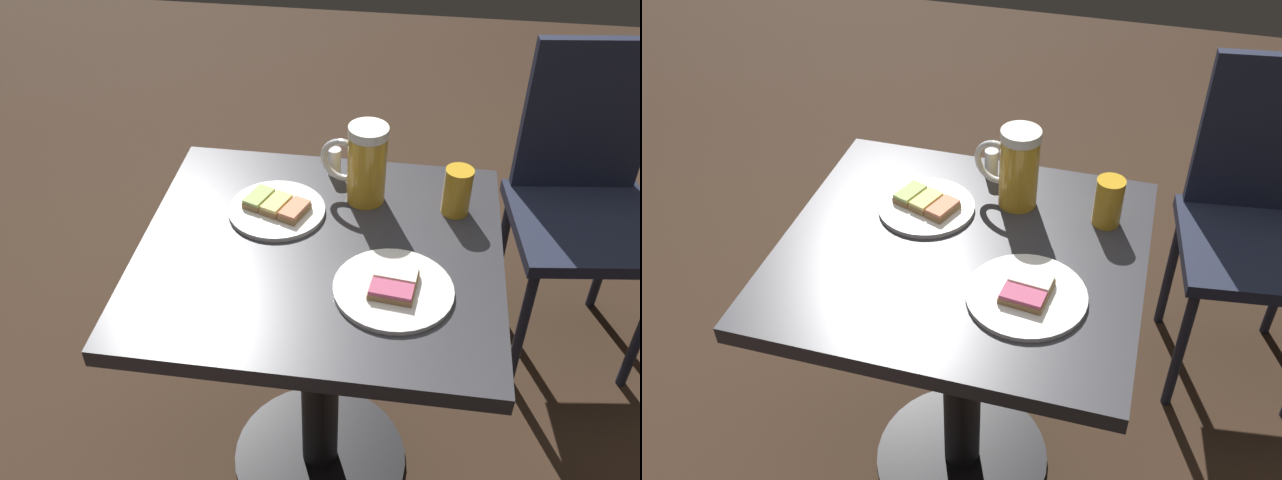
{
  "view_description": "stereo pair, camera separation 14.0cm",
  "coord_description": "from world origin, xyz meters",
  "views": [
    {
      "loc": [
        0.16,
        -1.08,
        1.62
      ],
      "look_at": [
        0.0,
        0.0,
        0.73
      ],
      "focal_mm": 40.37,
      "sensor_mm": 36.0,
      "label": 1
    },
    {
      "loc": [
        0.29,
        -1.05,
        1.62
      ],
      "look_at": [
        0.0,
        0.0,
        0.73
      ],
      "focal_mm": 40.37,
      "sensor_mm": 36.0,
      "label": 2
    }
  ],
  "objects": [
    {
      "name": "beer_mug",
      "position": [
        0.07,
        0.18,
        0.8
      ],
      "size": [
        0.14,
        0.08,
        0.18
      ],
      "color": "gold",
      "rests_on": "cafe_table"
    },
    {
      "name": "plate_near",
      "position": [
        -0.11,
        0.1,
        0.72
      ],
      "size": [
        0.2,
        0.2,
        0.03
      ],
      "color": "white",
      "rests_on": "cafe_table"
    },
    {
      "name": "beer_glass_small",
      "position": [
        0.26,
        0.16,
        0.76
      ],
      "size": [
        0.06,
        0.06,
        0.1
      ],
      "primitive_type": "cylinder",
      "color": "gold",
      "rests_on": "cafe_table"
    },
    {
      "name": "salt_shaker",
      "position": [
        -0.01,
        0.26,
        0.74
      ],
      "size": [
        0.03,
        0.03,
        0.06
      ],
      "primitive_type": "cylinder",
      "color": "silver",
      "rests_on": "cafe_table"
    },
    {
      "name": "ground_plane",
      "position": [
        0.0,
        0.0,
        0.0
      ],
      "size": [
        6.0,
        6.0,
        0.0
      ],
      "primitive_type": "plane",
      "color": "#382619"
    },
    {
      "name": "cafe_chair",
      "position": [
        0.63,
        0.57,
        0.51
      ],
      "size": [
        0.43,
        0.43,
        0.89
      ],
      "rotation": [
        0.0,
        0.0,
        -3.01
      ],
      "color": "#1E2338",
      "rests_on": "ground_plane"
    },
    {
      "name": "plate_far",
      "position": [
        0.15,
        -0.1,
        0.72
      ],
      "size": [
        0.22,
        0.22,
        0.03
      ],
      "color": "white",
      "rests_on": "cafe_table"
    },
    {
      "name": "cafe_table",
      "position": [
        0.0,
        0.0,
        0.54
      ],
      "size": [
        0.72,
        0.66,
        0.71
      ],
      "color": "black",
      "rests_on": "ground_plane"
    }
  ]
}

